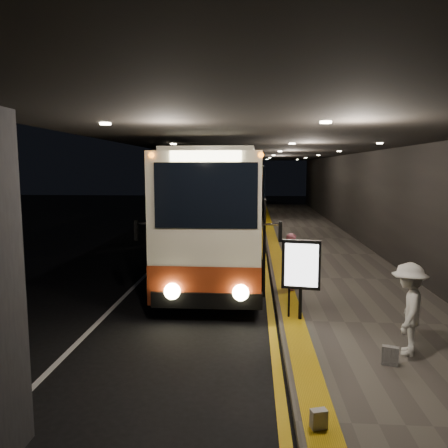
{
  "coord_description": "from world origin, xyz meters",
  "views": [
    {
      "loc": [
        1.89,
        -13.01,
        3.67
      ],
      "look_at": [
        0.85,
        2.29,
        1.7
      ],
      "focal_mm": 35.0,
      "sensor_mm": 36.0,
      "label": 1
    }
  ],
  "objects_px": {
    "coach_second": "(240,195)",
    "bag_polka": "(390,356)",
    "passenger_waiting_white": "(408,309)",
    "info_sign": "(301,266)",
    "passenger_boarding": "(293,262)",
    "stanchion_post": "(289,294)",
    "coach_third": "(243,185)",
    "coach_main": "(225,214)",
    "bag_plain": "(319,419)"
  },
  "relations": [
    {
      "from": "coach_third",
      "to": "info_sign",
      "type": "bearing_deg",
      "value": -86.92
    },
    {
      "from": "bag_plain",
      "to": "info_sign",
      "type": "height_order",
      "value": "info_sign"
    },
    {
      "from": "passenger_waiting_white",
      "to": "info_sign",
      "type": "bearing_deg",
      "value": -112.19
    },
    {
      "from": "passenger_waiting_white",
      "to": "stanchion_post",
      "type": "height_order",
      "value": "passenger_waiting_white"
    },
    {
      "from": "passenger_boarding",
      "to": "coach_third",
      "type": "bearing_deg",
      "value": 24.5
    },
    {
      "from": "info_sign",
      "to": "bag_polka",
      "type": "bearing_deg",
      "value": -49.45
    },
    {
      "from": "coach_third",
      "to": "passenger_waiting_white",
      "type": "bearing_deg",
      "value": -84.28
    },
    {
      "from": "bag_plain",
      "to": "bag_polka",
      "type": "bearing_deg",
      "value": 52.6
    },
    {
      "from": "coach_main",
      "to": "coach_second",
      "type": "bearing_deg",
      "value": 90.03
    },
    {
      "from": "passenger_boarding",
      "to": "stanchion_post",
      "type": "distance_m",
      "value": 2.44
    },
    {
      "from": "bag_plain",
      "to": "info_sign",
      "type": "distance_m",
      "value": 4.49
    },
    {
      "from": "coach_second",
      "to": "passenger_waiting_white",
      "type": "distance_m",
      "value": 23.5
    },
    {
      "from": "coach_second",
      "to": "info_sign",
      "type": "distance_m",
      "value": 21.51
    },
    {
      "from": "stanchion_post",
      "to": "passenger_boarding",
      "type": "bearing_deg",
      "value": 83.18
    },
    {
      "from": "passenger_boarding",
      "to": "stanchion_post",
      "type": "bearing_deg",
      "value": -166.29
    },
    {
      "from": "coach_third",
      "to": "bag_plain",
      "type": "relative_size",
      "value": 46.25
    },
    {
      "from": "bag_plain",
      "to": "info_sign",
      "type": "relative_size",
      "value": 0.15
    },
    {
      "from": "passenger_boarding",
      "to": "bag_plain",
      "type": "relative_size",
      "value": 6.0
    },
    {
      "from": "bag_polka",
      "to": "info_sign",
      "type": "distance_m",
      "value": 2.89
    },
    {
      "from": "bag_polka",
      "to": "stanchion_post",
      "type": "xyz_separation_m",
      "value": [
        -1.62,
        2.44,
        0.39
      ]
    },
    {
      "from": "bag_polka",
      "to": "info_sign",
      "type": "bearing_deg",
      "value": 120.83
    },
    {
      "from": "coach_main",
      "to": "info_sign",
      "type": "xyz_separation_m",
      "value": [
        2.19,
        -6.33,
        -0.53
      ]
    },
    {
      "from": "coach_third",
      "to": "coach_main",
      "type": "bearing_deg",
      "value": -90.46
    },
    {
      "from": "coach_main",
      "to": "bag_plain",
      "type": "relative_size",
      "value": 47.87
    },
    {
      "from": "passenger_waiting_white",
      "to": "bag_plain",
      "type": "xyz_separation_m",
      "value": [
        -2.03,
        -2.59,
        -0.74
      ]
    },
    {
      "from": "coach_main",
      "to": "stanchion_post",
      "type": "height_order",
      "value": "coach_main"
    },
    {
      "from": "coach_third",
      "to": "bag_plain",
      "type": "xyz_separation_m",
      "value": [
        2.04,
        -39.64,
        -1.62
      ]
    },
    {
      "from": "coach_second",
      "to": "stanchion_post",
      "type": "xyz_separation_m",
      "value": [
        1.8,
        -21.26,
        -1.04
      ]
    },
    {
      "from": "bag_plain",
      "to": "coach_main",
      "type": "bearing_deg",
      "value": 100.58
    },
    {
      "from": "coach_third",
      "to": "stanchion_post",
      "type": "height_order",
      "value": "coach_third"
    },
    {
      "from": "passenger_waiting_white",
      "to": "coach_main",
      "type": "bearing_deg",
      "value": -131.94
    },
    {
      "from": "coach_main",
      "to": "info_sign",
      "type": "bearing_deg",
      "value": -70.32
    },
    {
      "from": "stanchion_post",
      "to": "bag_plain",
      "type": "bearing_deg",
      "value": -89.36
    },
    {
      "from": "passenger_boarding",
      "to": "bag_plain",
      "type": "height_order",
      "value": "passenger_boarding"
    },
    {
      "from": "coach_main",
      "to": "bag_plain",
      "type": "height_order",
      "value": "coach_main"
    },
    {
      "from": "coach_main",
      "to": "coach_third",
      "type": "height_order",
      "value": "coach_main"
    },
    {
      "from": "coach_second",
      "to": "bag_polka",
      "type": "xyz_separation_m",
      "value": [
        3.42,
        -23.7,
        -1.43
      ]
    },
    {
      "from": "coach_main",
      "to": "passenger_waiting_white",
      "type": "distance_m",
      "value": 9.08
    },
    {
      "from": "coach_second",
      "to": "bag_polka",
      "type": "distance_m",
      "value": 23.99
    },
    {
      "from": "coach_main",
      "to": "passenger_waiting_white",
      "type": "height_order",
      "value": "coach_main"
    },
    {
      "from": "bag_plain",
      "to": "stanchion_post",
      "type": "height_order",
      "value": "stanchion_post"
    },
    {
      "from": "passenger_boarding",
      "to": "stanchion_post",
      "type": "relative_size",
      "value": 1.46
    },
    {
      "from": "passenger_boarding",
      "to": "bag_plain",
      "type": "xyz_separation_m",
      "value": [
        -0.24,
        -6.9,
        -0.68
      ]
    },
    {
      "from": "coach_main",
      "to": "passenger_waiting_white",
      "type": "relative_size",
      "value": 7.44
    },
    {
      "from": "coach_second",
      "to": "coach_third",
      "type": "xyz_separation_m",
      "value": [
        -0.19,
        13.89,
        0.16
      ]
    },
    {
      "from": "stanchion_post",
      "to": "passenger_waiting_white",
      "type": "bearing_deg",
      "value": -42.51
    },
    {
      "from": "passenger_boarding",
      "to": "info_sign",
      "type": "xyz_separation_m",
      "value": [
        -0.04,
        -2.56,
        0.45
      ]
    },
    {
      "from": "bag_plain",
      "to": "coach_second",
      "type": "bearing_deg",
      "value": 94.11
    },
    {
      "from": "info_sign",
      "to": "stanchion_post",
      "type": "xyz_separation_m",
      "value": [
        -0.25,
        0.15,
        -0.71
      ]
    },
    {
      "from": "passenger_waiting_white",
      "to": "coach_third",
      "type": "bearing_deg",
      "value": -152.14
    }
  ]
}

